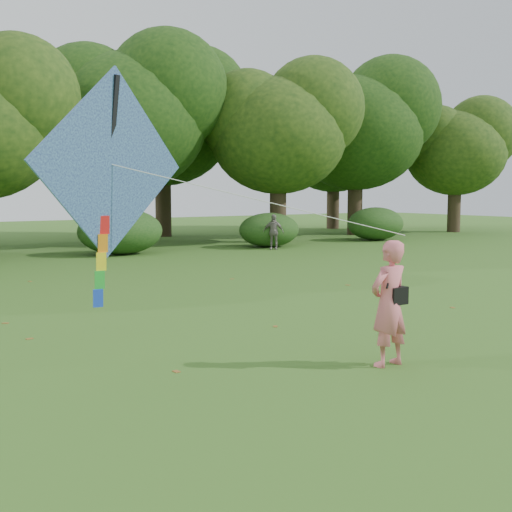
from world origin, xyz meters
TOP-DOWN VIEW (x-y plane):
  - ground at (0.00, 0.00)m, footprint 100.00×100.00m
  - man_kite_flyer at (-0.04, -0.14)m, footprint 0.71×0.49m
  - bystander_right at (9.41, 16.22)m, footprint 0.92×0.90m
  - crossbody_bag at (0.07, -0.17)m, footprint 0.43×0.20m
  - flying_kite at (-3.46, 1.94)m, footprint 4.96×2.58m
  - tree_line at (1.67, 22.88)m, footprint 54.70×15.30m
  - shrub_band at (-0.72, 17.60)m, footprint 39.15×3.22m
  - fallen_leaves at (0.41, 4.41)m, footprint 9.11×13.41m

SIDE VIEW (x-z plane):
  - ground at x=0.00m, z-range 0.00..0.00m
  - fallen_leaves at x=0.41m, z-range 0.00..0.01m
  - bystander_right at x=9.41m, z-range 0.00..1.55m
  - shrub_band at x=-0.72m, z-range -0.08..1.79m
  - man_kite_flyer at x=-0.04m, z-range 0.00..1.86m
  - crossbody_bag at x=0.07m, z-range 0.69..1.42m
  - flying_kite at x=-3.46m, z-range 1.23..4.59m
  - tree_line at x=1.67m, z-range 0.86..10.35m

